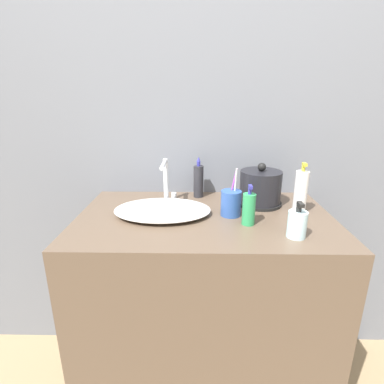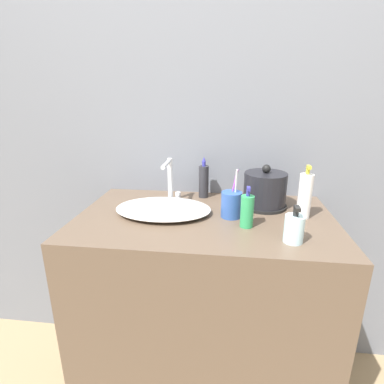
{
  "view_description": "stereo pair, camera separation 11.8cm",
  "coord_description": "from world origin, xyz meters",
  "px_view_note": "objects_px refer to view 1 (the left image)",
  "views": [
    {
      "loc": [
        -0.03,
        -0.82,
        1.38
      ],
      "look_at": [
        -0.05,
        0.31,
        1.02
      ],
      "focal_mm": 28.0,
      "sensor_mm": 36.0,
      "label": 1
    },
    {
      "loc": [
        0.09,
        -0.81,
        1.38
      ],
      "look_at": [
        -0.05,
        0.31,
        1.02
      ],
      "focal_mm": 28.0,
      "sensor_mm": 36.0,
      "label": 2
    }
  ],
  "objects_px": {
    "lotion_bottle": "(249,209)",
    "faucet": "(166,179)",
    "electric_kettle": "(260,189)",
    "toothbrush_cup": "(231,203)",
    "mouthwash_bottle": "(297,224)",
    "hand_cream_bottle": "(198,181)",
    "shampoo_bottle": "(301,192)"
  },
  "relations": [
    {
      "from": "faucet",
      "to": "mouthwash_bottle",
      "type": "relative_size",
      "value": 1.53
    },
    {
      "from": "mouthwash_bottle",
      "to": "hand_cream_bottle",
      "type": "bearing_deg",
      "value": 128.46
    },
    {
      "from": "electric_kettle",
      "to": "shampoo_bottle",
      "type": "xyz_separation_m",
      "value": [
        0.14,
        -0.1,
        0.02
      ]
    },
    {
      "from": "electric_kettle",
      "to": "hand_cream_bottle",
      "type": "relative_size",
      "value": 1.0
    },
    {
      "from": "electric_kettle",
      "to": "mouthwash_bottle",
      "type": "height_order",
      "value": "electric_kettle"
    },
    {
      "from": "toothbrush_cup",
      "to": "hand_cream_bottle",
      "type": "bearing_deg",
      "value": 119.59
    },
    {
      "from": "toothbrush_cup",
      "to": "hand_cream_bottle",
      "type": "relative_size",
      "value": 1.01
    },
    {
      "from": "lotion_bottle",
      "to": "shampoo_bottle",
      "type": "height_order",
      "value": "shampoo_bottle"
    },
    {
      "from": "shampoo_bottle",
      "to": "mouthwash_bottle",
      "type": "height_order",
      "value": "shampoo_bottle"
    },
    {
      "from": "faucet",
      "to": "lotion_bottle",
      "type": "xyz_separation_m",
      "value": [
        0.33,
        -0.23,
        -0.05
      ]
    },
    {
      "from": "shampoo_bottle",
      "to": "mouthwash_bottle",
      "type": "bearing_deg",
      "value": -109.69
    },
    {
      "from": "lotion_bottle",
      "to": "hand_cream_bottle",
      "type": "distance_m",
      "value": 0.37
    },
    {
      "from": "toothbrush_cup",
      "to": "shampoo_bottle",
      "type": "bearing_deg",
      "value": 5.76
    },
    {
      "from": "electric_kettle",
      "to": "toothbrush_cup",
      "type": "bearing_deg",
      "value": -137.06
    },
    {
      "from": "lotion_bottle",
      "to": "electric_kettle",
      "type": "bearing_deg",
      "value": 68.78
    },
    {
      "from": "faucet",
      "to": "mouthwash_bottle",
      "type": "height_order",
      "value": "faucet"
    },
    {
      "from": "faucet",
      "to": "electric_kettle",
      "type": "bearing_deg",
      "value": -1.64
    },
    {
      "from": "mouthwash_bottle",
      "to": "hand_cream_bottle",
      "type": "height_order",
      "value": "hand_cream_bottle"
    },
    {
      "from": "mouthwash_bottle",
      "to": "faucet",
      "type": "bearing_deg",
      "value": 144.89
    },
    {
      "from": "shampoo_bottle",
      "to": "mouthwash_bottle",
      "type": "relative_size",
      "value": 1.65
    },
    {
      "from": "lotion_bottle",
      "to": "faucet",
      "type": "bearing_deg",
      "value": 144.83
    },
    {
      "from": "shampoo_bottle",
      "to": "toothbrush_cup",
      "type": "bearing_deg",
      "value": -174.24
    },
    {
      "from": "electric_kettle",
      "to": "lotion_bottle",
      "type": "height_order",
      "value": "electric_kettle"
    },
    {
      "from": "mouthwash_bottle",
      "to": "hand_cream_bottle",
      "type": "distance_m",
      "value": 0.54
    },
    {
      "from": "toothbrush_cup",
      "to": "mouthwash_bottle",
      "type": "xyz_separation_m",
      "value": [
        0.2,
        -0.19,
        -0.0
      ]
    },
    {
      "from": "electric_kettle",
      "to": "toothbrush_cup",
      "type": "relative_size",
      "value": 0.99
    },
    {
      "from": "hand_cream_bottle",
      "to": "shampoo_bottle",
      "type": "bearing_deg",
      "value": -25.93
    },
    {
      "from": "faucet",
      "to": "toothbrush_cup",
      "type": "bearing_deg",
      "value": -27.79
    },
    {
      "from": "faucet",
      "to": "shampoo_bottle",
      "type": "height_order",
      "value": "shampoo_bottle"
    },
    {
      "from": "toothbrush_cup",
      "to": "lotion_bottle",
      "type": "distance_m",
      "value": 0.11
    },
    {
      "from": "lotion_bottle",
      "to": "hand_cream_bottle",
      "type": "relative_size",
      "value": 0.8
    },
    {
      "from": "lotion_bottle",
      "to": "shampoo_bottle",
      "type": "distance_m",
      "value": 0.26
    }
  ]
}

